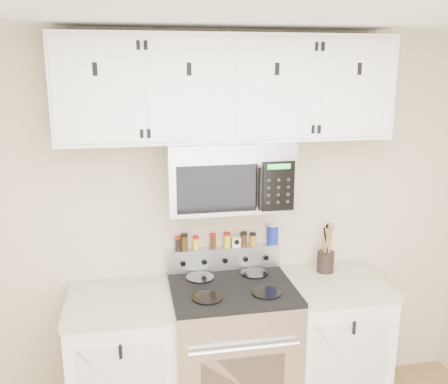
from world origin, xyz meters
name	(u,v)px	position (x,y,z in m)	size (l,w,h in m)	color
back_wall	(223,224)	(0.00, 1.75, 1.25)	(3.50, 0.01, 2.50)	#BBB08C
range	(232,352)	(0.00, 1.43, 0.49)	(0.76, 0.65, 1.10)	#B7B7BA
base_cabinet_left	(123,365)	(-0.69, 1.45, 0.46)	(0.64, 0.62, 0.92)	white
base_cabinet_right	(331,342)	(0.69, 1.45, 0.46)	(0.64, 0.62, 0.92)	white
microwave	(228,175)	(0.00, 1.55, 1.63)	(0.76, 0.44, 0.42)	#9E9EA3
upper_cabinets	(228,88)	(0.00, 1.58, 2.15)	(2.00, 0.35, 0.62)	white
utensil_crock	(326,260)	(0.68, 1.59, 1.00)	(0.11, 0.11, 0.33)	black
kitchen_timer	(236,242)	(0.08, 1.71, 1.13)	(0.06, 0.05, 0.07)	white
salt_canister	(273,234)	(0.34, 1.71, 1.17)	(0.08, 0.08, 0.14)	#162398
spice_jar_0	(178,243)	(-0.31, 1.71, 1.15)	(0.04, 0.04, 0.10)	black
spice_jar_1	(184,242)	(-0.26, 1.71, 1.16)	(0.05, 0.05, 0.11)	#3B290E
spice_jar_2	(196,243)	(-0.19, 1.71, 1.15)	(0.04, 0.04, 0.09)	yellow
spice_jar_3	(213,241)	(-0.07, 1.71, 1.15)	(0.04, 0.04, 0.10)	#42250F
spice_jar_4	(227,240)	(0.03, 1.71, 1.15)	(0.05, 0.05, 0.10)	yellow
spice_jar_5	(244,239)	(0.14, 1.71, 1.15)	(0.04, 0.04, 0.10)	#442210
spice_jar_6	(253,239)	(0.20, 1.71, 1.14)	(0.04, 0.04, 0.09)	#BF8E16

